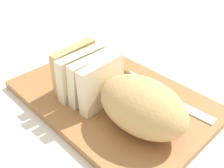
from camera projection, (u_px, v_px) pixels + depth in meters
The scene contains 7 objects.
ground_plane at pixel (112, 102), 0.59m from camera, with size 3.00×3.00×0.00m, color silver.
cutting_board at pixel (112, 98), 0.58m from camera, with size 0.43×0.29×0.02m, color #9E6B3D.
bread_loaf at pixel (122, 95), 0.50m from camera, with size 0.29×0.13×0.10m.
bread_knife at pixel (132, 80), 0.61m from camera, with size 0.27×0.04×0.02m.
crumb_near_knife at pixel (104, 90), 0.59m from camera, with size 0.01×0.01×0.01m, color #996633.
crumb_near_loaf at pixel (105, 106), 0.54m from camera, with size 0.01×0.01×0.01m, color #996633.
crumb_stray_left at pixel (98, 118), 0.51m from camera, with size 0.01×0.01×0.01m, color #996633.
Camera 1 is at (-0.33, 0.32, 0.37)m, focal length 42.52 mm.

